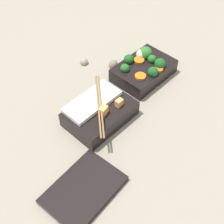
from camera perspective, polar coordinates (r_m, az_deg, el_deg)
The scene contains 6 objects.
ground_plane at distance 0.94m, azimuth 1.92°, elevation 3.71°, with size 3.00×3.00×0.00m, color gray.
bento_tray_vegetable at distance 0.98m, azimuth 5.84°, elevation 7.90°, with size 0.18×0.13×0.08m.
bento_tray_rice at distance 0.85m, azimuth -2.34°, elevation -0.05°, with size 0.18×0.18×0.07m.
bento_lid at distance 0.74m, azimuth -5.23°, elevation -13.97°, with size 0.18×0.12×0.02m, color black.
pebble_0 at distance 1.02m, azimuth 0.27°, elevation 8.64°, with size 0.03×0.03×0.03m, color #7A6B5B.
pebble_2 at distance 1.04m, azimuth -5.16°, elevation 9.11°, with size 0.03×0.03×0.03m, color gray.
Camera 1 is at (0.51, 0.44, 0.66)m, focal length 50.00 mm.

